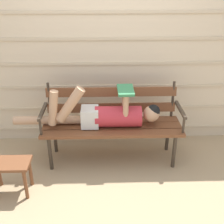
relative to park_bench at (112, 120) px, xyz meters
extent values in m
plane|color=tan|center=(0.00, -0.23, -0.51)|extent=(12.00, 12.00, 0.00)
cube|color=beige|center=(0.00, 0.49, 0.71)|extent=(4.64, 0.06, 2.46)
cube|color=#C1AD8E|center=(0.00, 0.45, -0.36)|extent=(4.64, 0.02, 0.04)
cube|color=#C1AD8E|center=(0.00, 0.45, -0.05)|extent=(4.64, 0.02, 0.04)
cube|color=#C1AD8E|center=(0.00, 0.45, 0.25)|extent=(4.64, 0.02, 0.04)
cube|color=#C1AD8E|center=(0.00, 0.45, 0.56)|extent=(4.64, 0.02, 0.04)
cube|color=#C1AD8E|center=(0.00, 0.45, 0.87)|extent=(4.64, 0.02, 0.04)
cube|color=#C1AD8E|center=(0.00, 0.45, 1.18)|extent=(4.64, 0.02, 0.04)
cube|color=brown|center=(0.00, -0.23, -0.06)|extent=(1.64, 0.15, 0.04)
cube|color=brown|center=(0.00, -0.07, -0.06)|extent=(1.64, 0.15, 0.04)
cube|color=brown|center=(0.00, 0.09, -0.06)|extent=(1.64, 0.15, 0.04)
cube|color=brown|center=(0.00, 0.17, 0.08)|extent=(1.57, 0.05, 0.11)
cube|color=brown|center=(0.00, 0.17, 0.29)|extent=(1.57, 0.05, 0.11)
cylinder|color=#382D23|center=(-0.75, 0.17, 0.19)|extent=(0.03, 0.03, 0.46)
cylinder|color=#382D23|center=(0.75, 0.17, 0.19)|extent=(0.03, 0.03, 0.46)
cylinder|color=#382D23|center=(-0.72, -0.26, -0.30)|extent=(0.04, 0.04, 0.43)
cylinder|color=#382D23|center=(0.72, -0.26, -0.30)|extent=(0.04, 0.04, 0.43)
cylinder|color=#382D23|center=(-0.72, 0.12, -0.30)|extent=(0.04, 0.04, 0.43)
cylinder|color=#382D23|center=(0.72, 0.12, -0.30)|extent=(0.04, 0.04, 0.43)
cube|color=#382D23|center=(-0.80, -0.07, 0.15)|extent=(0.04, 0.45, 0.03)
cylinder|color=#382D23|center=(-0.80, -0.26, 0.05)|extent=(0.03, 0.03, 0.20)
cube|color=#382D23|center=(0.80, -0.07, 0.15)|extent=(0.04, 0.45, 0.03)
cylinder|color=#382D23|center=(0.80, -0.26, 0.05)|extent=(0.03, 0.03, 0.20)
cylinder|color=#B72D38|center=(0.07, -0.07, 0.08)|extent=(0.54, 0.24, 0.24)
cube|color=silver|center=(-0.26, -0.07, 0.08)|extent=(0.20, 0.23, 0.22)
sphere|color=tan|center=(0.46, -0.07, 0.11)|extent=(0.19, 0.19, 0.19)
sphere|color=black|center=(0.48, -0.07, 0.14)|extent=(0.16, 0.16, 0.16)
cylinder|color=tan|center=(-0.47, -0.13, 0.26)|extent=(0.35, 0.11, 0.44)
cylinder|color=tan|center=(-0.66, -0.13, 0.22)|extent=(0.15, 0.09, 0.42)
cylinder|color=tan|center=(-0.75, -0.01, 0.01)|extent=(0.82, 0.10, 0.10)
cylinder|color=tan|center=(0.15, -0.15, 0.23)|extent=(0.06, 0.06, 0.31)
cylinder|color=tan|center=(0.15, 0.01, 0.23)|extent=(0.06, 0.06, 0.31)
cube|color=#337A4C|center=(0.15, -0.07, 0.40)|extent=(0.19, 0.26, 0.06)
cube|color=brown|center=(-1.06, -0.64, -0.16)|extent=(0.42, 0.27, 0.03)
cylinder|color=brown|center=(-0.89, -0.74, -0.34)|extent=(0.04, 0.04, 0.34)
cylinder|color=brown|center=(-0.89, -0.53, -0.34)|extent=(0.04, 0.04, 0.34)
camera|label=1|loc=(-0.09, -3.03, 1.57)|focal=45.74mm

